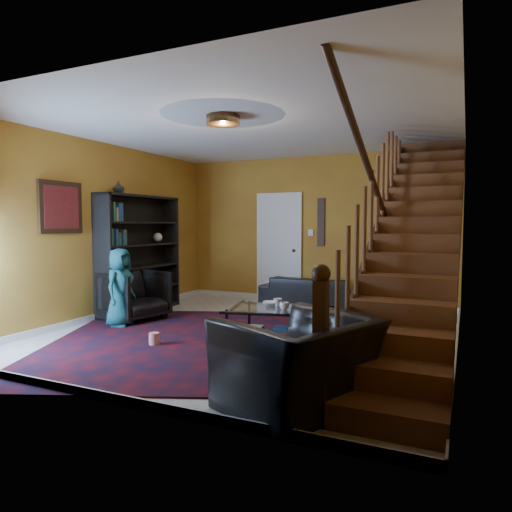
{
  "coord_description": "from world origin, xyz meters",
  "views": [
    {
      "loc": [
        2.66,
        -5.62,
        1.51
      ],
      "look_at": [
        -0.13,
        0.4,
        1.05
      ],
      "focal_mm": 32.0,
      "sensor_mm": 36.0,
      "label": 1
    }
  ],
  "objects": [
    {
      "name": "bookshelf",
      "position": [
        -2.4,
        0.6,
        0.96
      ],
      "size": [
        0.35,
        1.8,
        2.0
      ],
      "color": "black",
      "rests_on": "floor"
    },
    {
      "name": "armchair_left",
      "position": [
        -2.05,
        0.01,
        0.39
      ],
      "size": [
        1.04,
        1.02,
        0.79
      ],
      "primitive_type": "imported",
      "rotation": [
        0.0,
        0.0,
        1.33
      ],
      "color": "black",
      "rests_on": "floor"
    },
    {
      "name": "person_child",
      "position": [
        -1.95,
        -0.43,
        0.58
      ],
      "size": [
        0.44,
        0.61,
        1.16
      ],
      "primitive_type": "imported",
      "rotation": [
        0.0,
        0.0,
        1.7
      ],
      "color": "#1B5567",
      "rests_on": "armchair_left"
    },
    {
      "name": "bowl",
      "position": [
        0.37,
        -0.24,
        0.49
      ],
      "size": [
        0.26,
        0.26,
        0.05
      ],
      "primitive_type": "imported",
      "rotation": [
        0.0,
        0.0,
        0.34
      ],
      "color": "#999999",
      "rests_on": "coffee_table"
    },
    {
      "name": "framed_picture",
      "position": [
        -2.57,
        -0.9,
        1.75
      ],
      "size": [
        0.04,
        0.74,
        0.74
      ],
      "primitive_type": "cube",
      "color": "maroon",
      "rests_on": "room"
    },
    {
      "name": "vase",
      "position": [
        -2.41,
        0.1,
        2.1
      ],
      "size": [
        0.18,
        0.18,
        0.19
      ],
      "primitive_type": "imported",
      "color": "#999999",
      "rests_on": "bookshelf"
    },
    {
      "name": "staircase",
      "position": [
        2.12,
        -0.0,
        1.4
      ],
      "size": [
        0.95,
        5.02,
        3.18
      ],
      "color": "brown",
      "rests_on": "floor"
    },
    {
      "name": "person_adult_b",
      "position": [
        1.5,
        2.35,
        0.25
      ],
      "size": [
        0.74,
        0.6,
        1.4
      ],
      "primitive_type": "imported",
      "rotation": [
        0.0,
        0.0,
        3.25
      ],
      "color": "black",
      "rests_on": "sofa"
    },
    {
      "name": "cup_b",
      "position": [
        0.48,
        -0.25,
        0.51
      ],
      "size": [
        0.11,
        0.11,
        0.1
      ],
      "primitive_type": "imported",
      "rotation": [
        0.0,
        0.0,
        0.04
      ],
      "color": "#999999",
      "rests_on": "coffee_table"
    },
    {
      "name": "popcorn_bucket",
      "position": [
        -0.83,
        -1.09,
        0.09
      ],
      "size": [
        0.16,
        0.16,
        0.15
      ],
      "primitive_type": "cylinder",
      "rotation": [
        0.0,
        0.0,
        0.31
      ],
      "color": "red",
      "rests_on": "rug"
    },
    {
      "name": "ceiling_fixture",
      "position": [
        0.0,
        -0.8,
        2.74
      ],
      "size": [
        0.4,
        0.4,
        0.1
      ],
      "primitive_type": "cylinder",
      "color": "#3F2814",
      "rests_on": "room"
    },
    {
      "name": "cup_a",
      "position": [
        0.65,
        -0.44,
        0.51
      ],
      "size": [
        0.13,
        0.13,
        0.09
      ],
      "primitive_type": "imported",
      "rotation": [
        0.0,
        0.0,
        0.11
      ],
      "color": "#999999",
      "rests_on": "coffee_table"
    },
    {
      "name": "wall_hanging",
      "position": [
        0.15,
        2.73,
        1.55
      ],
      "size": [
        0.14,
        0.03,
        0.9
      ],
      "primitive_type": "cube",
      "color": "black",
      "rests_on": "room"
    },
    {
      "name": "floor",
      "position": [
        0.0,
        0.0,
        0.0
      ],
      "size": [
        5.5,
        5.5,
        0.0
      ],
      "primitive_type": "plane",
      "color": "beige",
      "rests_on": "ground"
    },
    {
      "name": "door",
      "position": [
        -0.7,
        2.73,
        1.02
      ],
      "size": [
        0.82,
        0.05,
        2.05
      ],
      "primitive_type": "cube",
      "color": "silver",
      "rests_on": "floor"
    },
    {
      "name": "person_adult_a",
      "position": [
        1.35,
        2.35,
        0.26
      ],
      "size": [
        0.54,
        0.38,
        1.42
      ],
      "primitive_type": "imported",
      "rotation": [
        0.0,
        0.0,
        3.22
      ],
      "color": "black",
      "rests_on": "sofa"
    },
    {
      "name": "sofa",
      "position": [
        0.15,
        2.3,
        0.28
      ],
      "size": [
        1.91,
        0.78,
        0.55
      ],
      "primitive_type": "imported",
      "rotation": [
        0.0,
        0.0,
        3.12
      ],
      "color": "black",
      "rests_on": "floor"
    },
    {
      "name": "coffee_table",
      "position": [
        0.56,
        -0.37,
        0.27
      ],
      "size": [
        1.35,
        0.98,
        0.46
      ],
      "rotation": [
        0.0,
        0.0,
        0.24
      ],
      "color": "black",
      "rests_on": "floor"
    },
    {
      "name": "room",
      "position": [
        -1.33,
        1.33,
        0.05
      ],
      "size": [
        5.5,
        5.5,
        5.5
      ],
      "color": "gold",
      "rests_on": "ground"
    },
    {
      "name": "rug",
      "position": [
        -0.58,
        -0.73,
        0.01
      ],
      "size": [
        4.62,
        4.88,
        0.02
      ],
      "primitive_type": "cube",
      "rotation": [
        0.0,
        0.0,
        0.4
      ],
      "color": "#450C13",
      "rests_on": "floor"
    },
    {
      "name": "armchair_right",
      "position": [
        1.44,
        -2.16,
        0.38
      ],
      "size": [
        1.39,
        1.47,
        0.75
      ],
      "primitive_type": "imported",
      "rotation": [
        0.0,
        0.0,
        -1.97
      ],
      "color": "black",
      "rests_on": "floor"
    }
  ]
}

